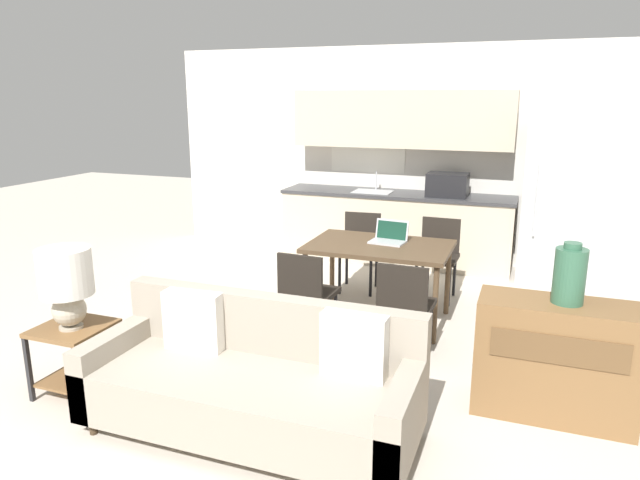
{
  "coord_description": "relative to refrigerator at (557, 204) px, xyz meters",
  "views": [
    {
      "loc": [
        1.58,
        -2.68,
        2.08
      ],
      "look_at": [
        0.02,
        1.5,
        0.95
      ],
      "focal_mm": 32.0,
      "sensor_mm": 36.0,
      "label": 1
    }
  ],
  "objects": [
    {
      "name": "vase",
      "position": [
        -0.02,
        -3.13,
        0.09
      ],
      "size": [
        0.2,
        0.2,
        0.4
      ],
      "color": "#336047",
      "rests_on": "credenza"
    },
    {
      "name": "ground_plane",
      "position": [
        -1.88,
        -4.23,
        -0.89
      ],
      "size": [
        20.0,
        20.0,
        0.0
      ],
      "primitive_type": "plane",
      "color": "beige"
    },
    {
      "name": "table_lamp",
      "position": [
        -3.22,
        -4.05,
        -0.04
      ],
      "size": [
        0.36,
        0.36,
        0.57
      ],
      "color": "#B2A893",
      "rests_on": "side_table"
    },
    {
      "name": "dining_chair_far_right",
      "position": [
        -1.15,
        -1.09,
        -0.41
      ],
      "size": [
        0.43,
        0.43,
        0.83
      ],
      "rotation": [
        0.0,
        0.0,
        -0.02
      ],
      "color": "black",
      "rests_on": "ground_plane"
    },
    {
      "name": "dining_chair_near_right",
      "position": [
        -1.16,
        -2.69,
        -0.41
      ],
      "size": [
        0.43,
        0.43,
        0.83
      ],
      "rotation": [
        0.0,
        0.0,
        3.13
      ],
      "color": "black",
      "rests_on": "ground_plane"
    },
    {
      "name": "dining_table",
      "position": [
        -1.58,
        -1.92,
        -0.22
      ],
      "size": [
        1.31,
        0.86,
        0.74
      ],
      "color": "brown",
      "rests_on": "ground_plane"
    },
    {
      "name": "refrigerator",
      "position": [
        0.0,
        0.0,
        0.0
      ],
      "size": [
        0.76,
        0.74,
        1.78
      ],
      "color": "#B7BABC",
      "rests_on": "ground_plane"
    },
    {
      "name": "credenza",
      "position": [
        -0.05,
        -3.14,
        -0.49
      ],
      "size": [
        1.01,
        0.42,
        0.79
      ],
      "color": "brown",
      "rests_on": "ground_plane"
    },
    {
      "name": "couch",
      "position": [
        -1.82,
        -4.01,
        -0.56
      ],
      "size": [
        2.08,
        0.8,
        0.83
      ],
      "color": "#3D2D1E",
      "rests_on": "ground_plane"
    },
    {
      "name": "dining_chair_near_left",
      "position": [
        -2.0,
        -2.69,
        -0.41
      ],
      "size": [
        0.44,
        0.44,
        0.83
      ],
      "rotation": [
        0.0,
        0.0,
        3.09
      ],
      "color": "black",
      "rests_on": "ground_plane"
    },
    {
      "name": "side_table",
      "position": [
        -3.24,
        -4.02,
        -0.55
      ],
      "size": [
        0.47,
        0.47,
        0.51
      ],
      "color": "brown",
      "rests_on": "ground_plane"
    },
    {
      "name": "wall_back",
      "position": [
        -1.88,
        0.4,
        0.46
      ],
      "size": [
        6.4,
        0.07,
        2.7
      ],
      "color": "silver",
      "rests_on": "ground_plane"
    },
    {
      "name": "kitchen_counter",
      "position": [
        -1.87,
        0.1,
        -0.05
      ],
      "size": [
        2.91,
        0.65,
        2.15
      ],
      "color": "beige",
      "rests_on": "ground_plane"
    },
    {
      "name": "laptop",
      "position": [
        -1.51,
        -1.79,
        -0.1
      ],
      "size": [
        0.35,
        0.29,
        0.2
      ],
      "rotation": [
        0.0,
        0.0,
        -0.11
      ],
      "color": "#B7BABC",
      "rests_on": "dining_table"
    },
    {
      "name": "dining_chair_far_left",
      "position": [
        -2.0,
        -1.11,
        -0.41
      ],
      "size": [
        0.45,
        0.45,
        0.83
      ],
      "rotation": [
        0.0,
        0.0,
        0.08
      ],
      "color": "black",
      "rests_on": "ground_plane"
    }
  ]
}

